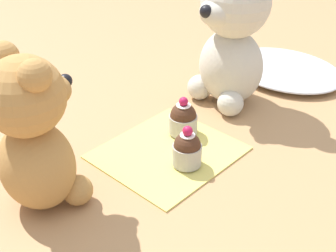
% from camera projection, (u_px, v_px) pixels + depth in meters
% --- Properties ---
extents(ground_plane, '(4.00, 4.00, 0.00)m').
position_uv_depth(ground_plane, '(168.00, 153.00, 0.81)').
color(ground_plane, tan).
extents(knitted_placemat, '(0.20, 0.22, 0.01)m').
position_uv_depth(knitted_placemat, '(168.00, 152.00, 0.81)').
color(knitted_placemat, '#E0D166').
rests_on(knitted_placemat, ground_plane).
extents(tulle_cloth, '(0.27, 0.22, 0.03)m').
position_uv_depth(tulle_cloth, '(285.00, 69.00, 1.06)').
color(tulle_cloth, silver).
rests_on(tulle_cloth, ground_plane).
extents(teddy_bear_cream, '(0.15, 0.15, 0.28)m').
position_uv_depth(teddy_bear_cream, '(232.00, 36.00, 0.90)').
color(teddy_bear_cream, beige).
rests_on(teddy_bear_cream, ground_plane).
extents(teddy_bear_tan, '(0.13, 0.13, 0.25)m').
position_uv_depth(teddy_bear_tan, '(34.00, 134.00, 0.65)').
color(teddy_bear_tan, '#B78447').
rests_on(teddy_bear_tan, ground_plane).
extents(cupcake_near_cream_bear, '(0.05, 0.05, 0.07)m').
position_uv_depth(cupcake_near_cream_bear, '(183.00, 119.00, 0.84)').
color(cupcake_near_cream_bear, '#B2ADA3').
rests_on(cupcake_near_cream_bear, knitted_placemat).
extents(cupcake_near_tan_bear, '(0.05, 0.05, 0.07)m').
position_uv_depth(cupcake_near_tan_bear, '(187.00, 149.00, 0.76)').
color(cupcake_near_tan_bear, '#B2ADA3').
rests_on(cupcake_near_tan_bear, knitted_placemat).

